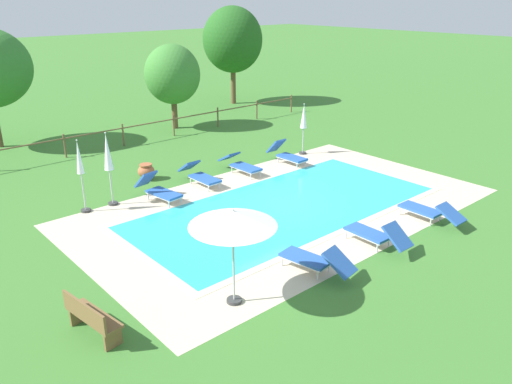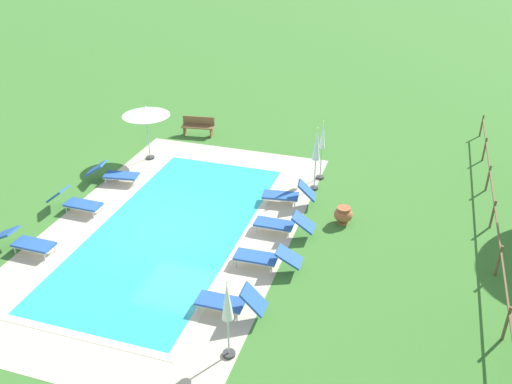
# 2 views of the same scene
# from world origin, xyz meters

# --- Properties ---
(ground_plane) EXTENTS (160.00, 160.00, 0.00)m
(ground_plane) POSITION_xyz_m (0.00, 0.00, 0.00)
(ground_plane) COLOR #3D752D
(pool_deck_paving) EXTENTS (13.76, 8.06, 0.01)m
(pool_deck_paving) POSITION_xyz_m (0.00, 0.00, 0.00)
(pool_deck_paving) COLOR beige
(pool_deck_paving) RESTS_ON ground
(swimming_pool_water) EXTENTS (10.47, 4.76, 0.01)m
(swimming_pool_water) POSITION_xyz_m (0.00, 0.00, 0.01)
(swimming_pool_water) COLOR #2DB7C6
(swimming_pool_water) RESTS_ON ground
(pool_coping_rim) EXTENTS (10.95, 5.24, 0.01)m
(pool_coping_rim) POSITION_xyz_m (0.00, 0.00, 0.01)
(pool_coping_rim) COLOR beige
(pool_coping_rim) RESTS_ON ground
(sun_lounger_north_near_steps) EXTENTS (0.66, 2.07, 0.75)m
(sun_lounger_north_near_steps) POSITION_xyz_m (1.09, 3.63, 0.36)
(sun_lounger_north_near_steps) COLOR #2856A8
(sun_lounger_north_near_steps) RESTS_ON ground
(sun_lounger_north_mid) EXTENTS (0.63, 2.08, 0.72)m
(sun_lounger_north_mid) POSITION_xyz_m (2.55, -3.80, 0.35)
(sun_lounger_north_mid) COLOR #2856A8
(sun_lounger_north_mid) RESTS_ON ground
(sun_lounger_north_far) EXTENTS (0.86, 1.99, 0.93)m
(sun_lounger_north_far) POSITION_xyz_m (-2.85, 3.30, 0.39)
(sun_lounger_north_far) COLOR #2856A8
(sun_lounger_north_far) RESTS_ON ground
(sun_lounger_north_end) EXTENTS (0.63, 2.00, 0.85)m
(sun_lounger_north_end) POSITION_xyz_m (-0.09, -3.73, 0.37)
(sun_lounger_north_end) COLOR #2856A8
(sun_lounger_north_end) RESTS_ON ground
(sun_lounger_south_near_corner) EXTENTS (0.62, 1.92, 0.94)m
(sun_lounger_south_near_corner) POSITION_xyz_m (3.36, 3.31, 0.39)
(sun_lounger_south_near_corner) COLOR #2856A8
(sun_lounger_south_near_corner) RESTS_ON ground
(sun_lounger_south_mid) EXTENTS (0.91, 2.09, 0.81)m
(sun_lounger_south_mid) POSITION_xyz_m (-2.46, -3.60, 0.37)
(sun_lounger_south_mid) COLOR #2856A8
(sun_lounger_south_mid) RESTS_ON ground
(sun_lounger_south_far) EXTENTS (0.62, 2.02, 0.82)m
(sun_lounger_south_far) POSITION_xyz_m (-0.88, 3.63, 0.37)
(sun_lounger_south_far) COLOR #2856A8
(sun_lounger_south_far) RESTS_ON ground
(patio_umbrella_open_foreground) EXTENTS (1.97, 1.97, 2.35)m
(patio_umbrella_open_foreground) POSITION_xyz_m (-4.84, -3.28, 2.11)
(patio_umbrella_open_foreground) COLOR #383838
(patio_umbrella_open_foreground) RESTS_ON ground
(patio_umbrella_closed_row_west) EXTENTS (0.32, 0.32, 2.53)m
(patio_umbrella_closed_row_west) POSITION_xyz_m (-4.25, 3.98, 1.71)
(patio_umbrella_closed_row_west) COLOR #383838
(patio_umbrella_closed_row_west) RESTS_ON ground
(patio_umbrella_closed_row_mid_west) EXTENTS (0.32, 0.32, 2.26)m
(patio_umbrella_closed_row_mid_west) POSITION_xyz_m (4.82, 3.81, 1.54)
(patio_umbrella_closed_row_mid_west) COLOR #383838
(patio_umbrella_closed_row_mid_west) RESTS_ON ground
(patio_umbrella_closed_row_mid_east) EXTENTS (0.32, 0.32, 2.45)m
(patio_umbrella_closed_row_mid_east) POSITION_xyz_m (-5.20, 4.01, 1.60)
(patio_umbrella_closed_row_mid_east) COLOR #383838
(patio_umbrella_closed_row_mid_east) RESTS_ON ground
(wooden_bench_lawn_side) EXTENTS (0.65, 1.55, 0.87)m
(wooden_bench_lawn_side) POSITION_xyz_m (-7.84, -2.31, 0.47)
(wooden_bench_lawn_side) COLOR brown
(wooden_bench_lawn_side) RESTS_ON ground
(terracotta_urn_near_fence) EXTENTS (0.64, 0.64, 0.62)m
(terracotta_urn_near_fence) POSITION_xyz_m (-2.12, 5.44, 0.34)
(terracotta_urn_near_fence) COLOR #A85B38
(terracotta_urn_near_fence) RESTS_ON ground
(perimeter_fence) EXTENTS (22.27, 0.08, 1.05)m
(perimeter_fence) POSITION_xyz_m (-0.56, 10.25, 0.68)
(perimeter_fence) COLOR brown
(perimeter_fence) RESTS_ON ground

